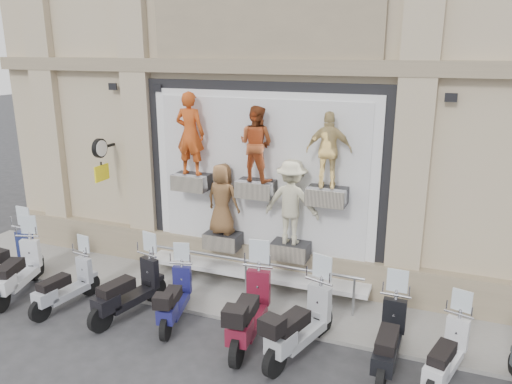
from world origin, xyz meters
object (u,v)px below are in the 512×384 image
(scooter_i, at_px, (448,344))
(scooter_b, at_px, (16,261))
(scooter_g, at_px, (301,312))
(scooter_h, at_px, (390,328))
(scooter_d, at_px, (128,279))
(scooter_a, at_px, (1,252))
(scooter_c, at_px, (64,276))
(clock_sign_bracket, at_px, (101,154))
(scooter_e, at_px, (174,288))
(guard_rail, at_px, (246,279))
(scooter_f, at_px, (249,299))

(scooter_i, bearing_deg, scooter_b, -162.76)
(scooter_g, distance_m, scooter_h, 1.49)
(scooter_d, bearing_deg, scooter_h, 14.45)
(scooter_a, relative_size, scooter_c, 1.21)
(clock_sign_bracket, bearing_deg, scooter_e, -31.73)
(scooter_b, xyz_separation_m, scooter_d, (2.77, 0.12, -0.01))
(scooter_d, xyz_separation_m, scooter_h, (5.07, 0.10, -0.02))
(scooter_a, distance_m, scooter_e, 4.34)
(scooter_d, relative_size, scooter_i, 1.13)
(scooter_a, distance_m, scooter_h, 8.43)
(scooter_a, distance_m, scooter_d, 3.36)
(scooter_a, distance_m, scooter_g, 6.94)
(scooter_a, height_order, scooter_d, scooter_a)
(scooter_g, bearing_deg, scooter_c, -161.51)
(guard_rail, xyz_separation_m, scooter_c, (-3.35, -1.70, 0.24))
(clock_sign_bracket, distance_m, scooter_d, 3.43)
(clock_sign_bracket, distance_m, scooter_e, 4.05)
(scooter_c, relative_size, scooter_g, 0.85)
(guard_rail, bearing_deg, scooter_h, -24.02)
(guard_rail, xyz_separation_m, scooter_i, (4.05, -1.42, 0.24))
(scooter_h, bearing_deg, scooter_g, -173.45)
(guard_rail, relative_size, scooter_g, 2.46)
(scooter_c, bearing_deg, scooter_b, -174.58)
(guard_rail, bearing_deg, scooter_f, -65.28)
(scooter_b, xyz_separation_m, scooter_g, (6.35, 0.08, 0.03))
(scooter_f, bearing_deg, scooter_i, -5.45)
(scooter_a, bearing_deg, scooter_i, 3.67)
(scooter_d, distance_m, scooter_i, 5.97)
(guard_rail, xyz_separation_m, scooter_b, (-4.69, -1.62, 0.34))
(scooter_b, distance_m, scooter_c, 1.35)
(scooter_e, height_order, scooter_g, scooter_g)
(scooter_e, bearing_deg, scooter_g, -17.81)
(scooter_h, bearing_deg, clock_sign_bracket, 166.23)
(scooter_g, bearing_deg, scooter_f, -167.48)
(scooter_b, relative_size, scooter_f, 0.93)
(guard_rail, distance_m, scooter_d, 2.46)
(scooter_c, height_order, scooter_h, scooter_h)
(scooter_f, bearing_deg, scooter_h, -4.67)
(guard_rail, relative_size, scooter_d, 2.58)
(scooter_a, height_order, scooter_e, scooter_a)
(scooter_a, relative_size, scooter_d, 1.07)
(scooter_a, distance_m, scooter_i, 9.33)
(scooter_b, xyz_separation_m, scooter_e, (3.75, 0.26, -0.09))
(clock_sign_bracket, distance_m, scooter_c, 3.06)
(scooter_a, xyz_separation_m, scooter_b, (0.59, -0.15, -0.05))
(scooter_a, xyz_separation_m, scooter_h, (8.43, 0.07, -0.08))
(scooter_f, relative_size, scooter_g, 1.04)
(scooter_c, distance_m, scooter_i, 7.40)
(scooter_b, height_order, scooter_h, scooter_b)
(scooter_c, bearing_deg, scooter_d, 16.52)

